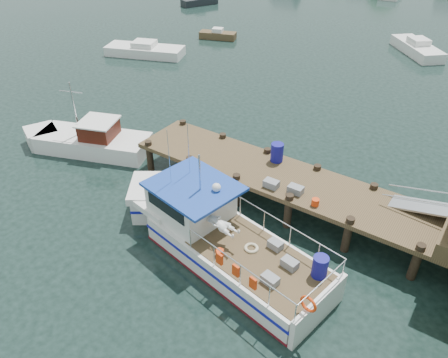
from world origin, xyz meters
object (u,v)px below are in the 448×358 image
Objects in this scene: moored_a at (145,50)px; dock at (422,205)px; moored_b at (417,48)px; moored_e at (199,1)px; moored_rowboat at (218,35)px; work_boat at (88,140)px; lobster_boat at (214,233)px.

dock is at bearing -25.88° from moored_a.
moored_b reaches higher than moored_a.
moored_b is at bearing 6.52° from moored_e.
dock is 4.86× the size of moored_rowboat.
moored_b is at bearing 47.93° from work_boat.
moored_a is (-7.94, 12.81, -0.16)m from work_boat.
lobster_boat is 1.42× the size of work_boat.
moored_a is (-2.27, -7.02, 0.08)m from moored_rowboat.
moored_rowboat is at bearing 71.04° from moored_a.
dock reaches higher than moored_b.
moored_a is at bearing 149.99° from lobster_boat.
moored_b is 1.25× the size of moored_e.
lobster_boat is at bearing -146.06° from dock.
moored_a reaches higher than moored_rowboat.
moored_e is at bearing -175.20° from moored_b.
moored_rowboat is (-21.69, 18.10, -1.89)m from dock.
moored_b is (-5.94, 24.06, -1.78)m from dock.
work_boat is (-16.02, -1.73, -1.65)m from dock.
moored_a is at bearing 101.07° from work_boat.
moored_e is (-24.89, 3.36, -0.04)m from moored_b.
work_boat reaches higher than moored_e.
moored_rowboat is at bearing 140.15° from dock.
moored_b is at bearing 30.96° from moored_rowboat.
dock is 28.32m from moored_rowboat.
dock is 41.30m from moored_e.
moored_e is (-6.87, 16.34, -0.00)m from moored_a.
lobster_boat is at bearing -34.50° from work_boat.
moored_e is (-24.67, 31.57, -0.44)m from lobster_boat.
work_boat is (-9.86, 2.42, -0.27)m from lobster_boat.
lobster_boat is 2.90× the size of moored_rowboat.
moored_rowboat is (-5.67, 19.83, -0.24)m from work_boat.
moored_a is at bearing 155.17° from dock.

